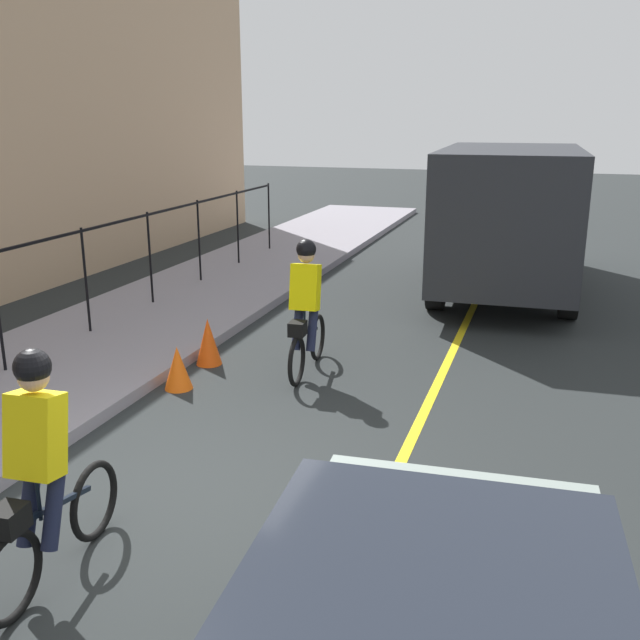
{
  "coord_description": "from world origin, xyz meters",
  "views": [
    {
      "loc": [
        -5.2,
        -2.86,
        3.38
      ],
      "look_at": [
        2.64,
        -0.3,
        1.0
      ],
      "focal_mm": 40.33,
      "sensor_mm": 36.0,
      "label": 1
    }
  ],
  "objects_px": {
    "cyclist_follow": "(42,471)",
    "traffic_cone_near": "(178,368)",
    "box_truck_background": "(509,212)",
    "cyclist_lead": "(306,308)",
    "traffic_cone_far": "(208,341)"
  },
  "relations": [
    {
      "from": "cyclist_follow",
      "to": "traffic_cone_near",
      "type": "bearing_deg",
      "value": 11.69
    },
    {
      "from": "box_truck_background",
      "to": "traffic_cone_near",
      "type": "relative_size",
      "value": 12.12
    },
    {
      "from": "traffic_cone_near",
      "to": "box_truck_background",
      "type": "bearing_deg",
      "value": -27.53
    },
    {
      "from": "cyclist_follow",
      "to": "cyclist_lead",
      "type": "bearing_deg",
      "value": -7.58
    },
    {
      "from": "traffic_cone_far",
      "to": "cyclist_lead",
      "type": "bearing_deg",
      "value": -87.69
    },
    {
      "from": "box_truck_background",
      "to": "traffic_cone_near",
      "type": "distance_m",
      "value": 7.74
    },
    {
      "from": "cyclist_follow",
      "to": "traffic_cone_far",
      "type": "bearing_deg",
      "value": 9.3
    },
    {
      "from": "cyclist_follow",
      "to": "traffic_cone_far",
      "type": "xyz_separation_m",
      "value": [
        4.74,
        1.08,
        -0.58
      ]
    },
    {
      "from": "cyclist_lead",
      "to": "cyclist_follow",
      "type": "distance_m",
      "value": 4.81
    },
    {
      "from": "cyclist_lead",
      "to": "box_truck_background",
      "type": "height_order",
      "value": "box_truck_background"
    },
    {
      "from": "cyclist_lead",
      "to": "cyclist_follow",
      "type": "xyz_separation_m",
      "value": [
        -4.8,
        0.34,
        0.0
      ]
    },
    {
      "from": "box_truck_background",
      "to": "traffic_cone_near",
      "type": "xyz_separation_m",
      "value": [
        -6.77,
        3.53,
        -1.27
      ]
    },
    {
      "from": "traffic_cone_near",
      "to": "cyclist_lead",
      "type": "bearing_deg",
      "value": -53.34
    },
    {
      "from": "box_truck_background",
      "to": "traffic_cone_near",
      "type": "bearing_deg",
      "value": 150.19
    },
    {
      "from": "cyclist_lead",
      "to": "traffic_cone_near",
      "type": "distance_m",
      "value": 1.82
    }
  ]
}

